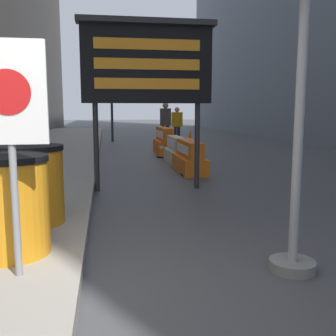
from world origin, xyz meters
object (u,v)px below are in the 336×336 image
object	(u,v)px
barrel_drum_foreground	(9,205)
jersey_barrier_orange_near	(190,159)
pedestrian_worker	(177,123)
traffic_cone_mid	(191,159)
traffic_cone_far	(162,149)
message_board	(147,64)
pedestrian_passerby	(165,121)
barrel_drum_middle	(33,184)
traffic_cone_near	(190,141)
traffic_light_near_curb	(111,73)
jersey_barrier_orange_far	(164,142)
warning_sign	(9,113)
jersey_barrier_cream	(176,151)

from	to	relation	value
barrel_drum_foreground	jersey_barrier_orange_near	world-z (taller)	barrel_drum_foreground
barrel_drum_foreground	pedestrian_worker	size ratio (longest dim) A/B	0.58
barrel_drum_foreground	pedestrian_worker	bearing A→B (deg)	73.07
traffic_cone_mid	traffic_cone_far	distance (m)	3.61
message_board	traffic_cone_far	world-z (taller)	message_board
jersey_barrier_orange_near	pedestrian_passerby	world-z (taller)	pedestrian_passerby
barrel_drum_middle	traffic_cone_mid	size ratio (longest dim) A/B	1.21
barrel_drum_foreground	traffic_cone_near	size ratio (longest dim) A/B	1.20
barrel_drum_foreground	traffic_light_near_curb	world-z (taller)	traffic_light_near_curb
jersey_barrier_orange_far	traffic_cone_mid	distance (m)	4.61
warning_sign	message_board	distance (m)	4.53
warning_sign	traffic_light_near_curb	size ratio (longest dim) A/B	0.42
jersey_barrier_orange_near	jersey_barrier_orange_far	xyz separation A→B (m)	(0.00, 4.16, 0.06)
pedestrian_worker	pedestrian_passerby	world-z (taller)	pedestrian_passerby
barrel_drum_foreground	jersey_barrier_cream	size ratio (longest dim) A/B	0.60
warning_sign	message_board	bearing A→B (deg)	69.77
message_board	pedestrian_passerby	size ratio (longest dim) A/B	1.72
jersey_barrier_orange_far	barrel_drum_foreground	bearing A→B (deg)	-106.91
traffic_cone_far	jersey_barrier_orange_near	bearing A→B (deg)	-85.66
jersey_barrier_cream	traffic_light_near_curb	distance (m)	8.87
jersey_barrier_cream	traffic_cone_far	size ratio (longest dim) A/B	2.82
traffic_light_near_curb	traffic_cone_far	bearing A→B (deg)	-78.15
traffic_cone_near	barrel_drum_foreground	bearing A→B (deg)	-111.22
warning_sign	jersey_barrier_orange_far	world-z (taller)	warning_sign
pedestrian_worker	message_board	bearing A→B (deg)	-51.63
barrel_drum_middle	jersey_barrier_orange_near	bearing A→B (deg)	57.10
traffic_cone_mid	traffic_cone_near	bearing A→B (deg)	77.93
message_board	jersey_barrier_orange_far	world-z (taller)	message_board
barrel_drum_middle	pedestrian_passerby	xyz separation A→B (m)	(3.37, 11.33, 0.45)
traffic_light_near_curb	pedestrian_worker	size ratio (longest dim) A/B	2.77
jersey_barrier_orange_far	pedestrian_worker	size ratio (longest dim) A/B	1.22
warning_sign	jersey_barrier_orange_near	distance (m)	6.82
warning_sign	pedestrian_worker	world-z (taller)	warning_sign
traffic_cone_near	traffic_light_near_curb	bearing A→B (deg)	117.16
warning_sign	traffic_cone_far	size ratio (longest dim) A/B	3.37
barrel_drum_foreground	traffic_light_near_curb	distance (m)	15.90
traffic_cone_mid	traffic_cone_far	xyz separation A→B (m)	(-0.17, 3.60, -0.11)
traffic_cone_mid	jersey_barrier_orange_far	bearing A→B (deg)	89.17
barrel_drum_middle	warning_sign	bearing A→B (deg)	-84.96
jersey_barrier_orange_near	pedestrian_worker	world-z (taller)	pedestrian_worker
barrel_drum_foreground	pedestrian_passerby	bearing A→B (deg)	74.62
jersey_barrier_cream	traffic_cone_far	xyz separation A→B (m)	(-0.24, 1.29, -0.06)
traffic_cone_mid	traffic_cone_far	world-z (taller)	traffic_cone_mid
barrel_drum_foreground	traffic_cone_far	xyz separation A→B (m)	(2.72, 8.72, -0.36)
traffic_light_near_curb	jersey_barrier_orange_far	bearing A→B (deg)	-74.02
barrel_drum_foreground	traffic_cone_far	distance (m)	9.14
jersey_barrier_orange_near	traffic_cone_near	size ratio (longest dim) A/B	2.15
jersey_barrier_orange_far	pedestrian_passerby	bearing A→B (deg)	80.45
jersey_barrier_cream	warning_sign	bearing A→B (deg)	-109.23
traffic_cone_near	traffic_cone_mid	bearing A→B (deg)	-102.07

